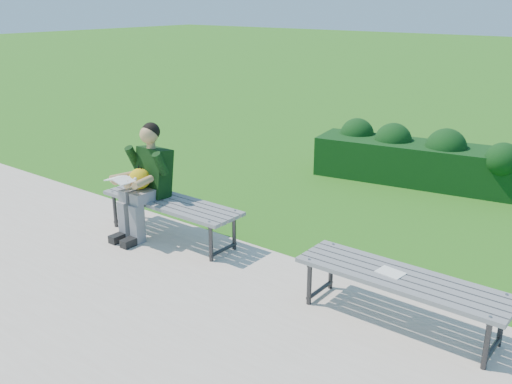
# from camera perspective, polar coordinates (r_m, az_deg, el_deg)

# --- Properties ---
(ground) EXTENTS (80.00, 80.00, 0.00)m
(ground) POSITION_cam_1_polar(r_m,az_deg,el_deg) (6.45, 0.02, -5.53)
(ground) COLOR #277925
(ground) RESTS_ON ground
(walkway) EXTENTS (30.00, 3.50, 0.02)m
(walkway) POSITION_cam_1_polar(r_m,az_deg,el_deg) (5.33, -11.85, -11.46)
(walkway) COLOR #A89F8B
(walkway) RESTS_ON ground
(hedge) EXTENTS (3.27, 1.32, 0.87)m
(hedge) POSITION_cam_1_polar(r_m,az_deg,el_deg) (8.93, 16.11, 3.31)
(hedge) COLOR #144010
(hedge) RESTS_ON ground
(bench_left) EXTENTS (1.80, 0.50, 0.46)m
(bench_left) POSITION_cam_1_polar(r_m,az_deg,el_deg) (6.58, -8.50, -1.33)
(bench_left) COLOR gray
(bench_left) RESTS_ON walkway
(bench_right) EXTENTS (1.80, 0.50, 0.46)m
(bench_right) POSITION_cam_1_polar(r_m,az_deg,el_deg) (4.97, 14.30, -8.72)
(bench_right) COLOR gray
(bench_right) RESTS_ON walkway
(seated_boy) EXTENTS (0.56, 0.76, 1.31)m
(seated_boy) POSITION_cam_1_polar(r_m,az_deg,el_deg) (6.64, -11.01, 1.43)
(seated_boy) COLOR slate
(seated_boy) RESTS_ON walkway
(paper_sheet) EXTENTS (0.24, 0.18, 0.01)m
(paper_sheet) POSITION_cam_1_polar(r_m,az_deg,el_deg) (4.97, 13.30, -7.84)
(paper_sheet) COLOR white
(paper_sheet) RESTS_ON bench_right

